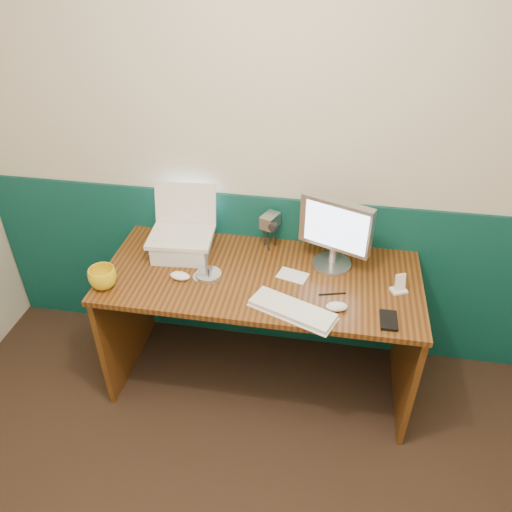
% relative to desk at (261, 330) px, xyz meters
% --- Properties ---
extents(back_wall, '(3.50, 0.04, 2.50)m').
position_rel_desk_xyz_m(back_wall, '(0.07, 0.37, 0.88)').
color(back_wall, beige).
rests_on(back_wall, ground).
extents(wainscot, '(3.48, 0.02, 1.00)m').
position_rel_desk_xyz_m(wainscot, '(0.07, 0.36, 0.12)').
color(wainscot, '#083535').
rests_on(wainscot, ground).
extents(desk, '(1.60, 0.70, 0.75)m').
position_rel_desk_xyz_m(desk, '(0.00, 0.00, 0.00)').
color(desk, '#3C1F0A').
rests_on(desk, ground).
extents(laptop_riser, '(0.30, 0.26, 0.10)m').
position_rel_desk_xyz_m(laptop_riser, '(-0.44, 0.11, 0.42)').
color(laptop_riser, silver).
rests_on(laptop_riser, desk).
extents(laptop, '(0.35, 0.28, 0.27)m').
position_rel_desk_xyz_m(laptop, '(-0.44, 0.11, 0.61)').
color(laptop, silver).
rests_on(laptop, laptop_riser).
extents(monitor, '(0.38, 0.24, 0.37)m').
position_rel_desk_xyz_m(monitor, '(0.35, 0.14, 0.56)').
color(monitor, '#B3B3B8').
rests_on(monitor, desk).
extents(keyboard, '(0.42, 0.27, 0.02)m').
position_rel_desk_xyz_m(keyboard, '(0.19, -0.26, 0.39)').
color(keyboard, white).
rests_on(keyboard, desk).
extents(mouse_right, '(0.11, 0.08, 0.03)m').
position_rel_desk_xyz_m(mouse_right, '(0.39, -0.20, 0.39)').
color(mouse_right, silver).
rests_on(mouse_right, desk).
extents(mouse_left, '(0.11, 0.07, 0.03)m').
position_rel_desk_xyz_m(mouse_left, '(-0.39, -0.10, 0.39)').
color(mouse_left, white).
rests_on(mouse_left, desk).
extents(mug, '(0.18, 0.18, 0.11)m').
position_rel_desk_xyz_m(mug, '(-0.74, -0.22, 0.43)').
color(mug, gold).
rests_on(mug, desk).
extents(camcorder, '(0.14, 0.16, 0.21)m').
position_rel_desk_xyz_m(camcorder, '(0.01, 0.26, 0.48)').
color(camcorder, '#A3A3A7').
rests_on(camcorder, desk).
extents(cd_spindle, '(0.13, 0.13, 0.03)m').
position_rel_desk_xyz_m(cd_spindle, '(-0.25, -0.06, 0.39)').
color(cd_spindle, '#B5BEC6').
rests_on(cd_spindle, desk).
extents(cd_loose_a, '(0.11, 0.11, 0.00)m').
position_rel_desk_xyz_m(cd_loose_a, '(-0.28, -0.06, 0.38)').
color(cd_loose_a, silver).
rests_on(cd_loose_a, desk).
extents(pen, '(0.13, 0.04, 0.01)m').
position_rel_desk_xyz_m(pen, '(0.36, -0.09, 0.38)').
color(pen, black).
rests_on(pen, desk).
extents(papers, '(0.17, 0.13, 0.00)m').
position_rel_desk_xyz_m(papers, '(0.16, 0.02, 0.38)').
color(papers, white).
rests_on(papers, desk).
extents(dock, '(0.09, 0.08, 0.01)m').
position_rel_desk_xyz_m(dock, '(0.68, -0.02, 0.38)').
color(dock, white).
rests_on(dock, desk).
extents(music_player, '(0.06, 0.04, 0.09)m').
position_rel_desk_xyz_m(music_player, '(0.68, -0.02, 0.43)').
color(music_player, white).
rests_on(music_player, dock).
extents(pda, '(0.08, 0.13, 0.02)m').
position_rel_desk_xyz_m(pda, '(0.62, -0.24, 0.38)').
color(pda, black).
rests_on(pda, desk).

